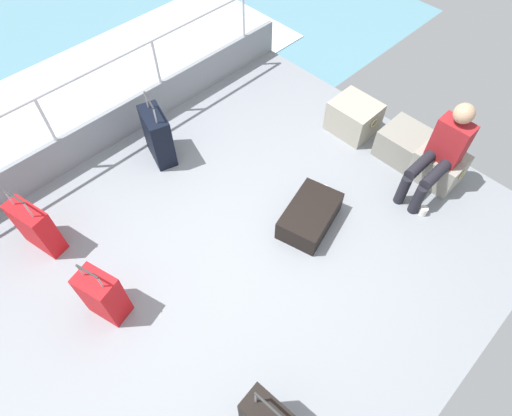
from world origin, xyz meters
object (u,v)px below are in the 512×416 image
object	(u,v)px
cargo_crate_0	(354,117)
paper_cup	(423,211)
passenger_seated	(441,151)
suitcase_4	(103,295)
cargo_crate_1	(408,146)
cargo_crate_2	(438,167)
suitcase_2	(158,136)
suitcase_3	(310,216)
suitcase_0	(36,227)

from	to	relation	value
cargo_crate_0	paper_cup	bearing A→B (deg)	-20.18
passenger_seated	cargo_crate_0	bearing A→B (deg)	172.46
passenger_seated	paper_cup	bearing A→B (deg)	-60.80
cargo_crate_0	suitcase_4	xyz separation A→B (m)	(-0.08, -3.43, 0.09)
cargo_crate_1	cargo_crate_2	world-z (taller)	cargo_crate_2
suitcase_2	cargo_crate_2	bearing A→B (deg)	39.04
suitcase_2	suitcase_3	xyz separation A→B (m)	(1.84, 0.50, -0.19)
suitcase_0	paper_cup	bearing A→B (deg)	50.74
cargo_crate_1	suitcase_4	bearing A→B (deg)	-102.89
cargo_crate_2	suitcase_2	distance (m)	3.12
suitcase_3	suitcase_2	bearing A→B (deg)	-164.75
cargo_crate_1	suitcase_2	size ratio (longest dim) A/B	0.78
cargo_crate_0	paper_cup	size ratio (longest dim) A/B	5.64
suitcase_0	paper_cup	distance (m)	3.89
suitcase_3	suitcase_4	world-z (taller)	suitcase_4
cargo_crate_1	suitcase_0	xyz separation A→B (m)	(-1.85, -3.57, 0.11)
passenger_seated	suitcase_3	xyz separation A→B (m)	(-0.58, -1.28, -0.44)
cargo_crate_0	paper_cup	distance (m)	1.42
cargo_crate_2	suitcase_3	world-z (taller)	cargo_crate_2
passenger_seated	suitcase_4	bearing A→B (deg)	-110.37
cargo_crate_0	suitcase_0	distance (m)	3.67
suitcase_4	paper_cup	size ratio (longest dim) A/B	7.27
passenger_seated	paper_cup	xyz separation A→B (m)	(0.19, -0.34, -0.51)
paper_cup	suitcase_0	bearing A→B (deg)	-129.26
cargo_crate_1	suitcase_3	size ratio (longest dim) A/B	0.83
suitcase_3	suitcase_0	bearing A→B (deg)	-129.27
suitcase_3	cargo_crate_0	bearing A→B (deg)	111.32
passenger_seated	suitcase_0	world-z (taller)	passenger_seated
passenger_seated	suitcase_4	distance (m)	3.51
cargo_crate_0	passenger_seated	distance (m)	1.21
suitcase_0	suitcase_3	distance (m)	2.67
cargo_crate_0	paper_cup	xyz separation A→B (m)	(1.33, -0.49, -0.15)
cargo_crate_0	cargo_crate_1	bearing A→B (deg)	5.74
cargo_crate_1	suitcase_3	xyz separation A→B (m)	(-0.17, -1.50, -0.05)
paper_cup	suitcase_4	bearing A→B (deg)	-115.54
suitcase_4	paper_cup	bearing A→B (deg)	64.46
cargo_crate_1	suitcase_2	world-z (taller)	suitcase_2
cargo_crate_0	suitcase_0	bearing A→B (deg)	-107.91
cargo_crate_2	passenger_seated	distance (m)	0.42
cargo_crate_1	suitcase_4	xyz separation A→B (m)	(-0.80, -3.50, 0.11)
passenger_seated	suitcase_4	world-z (taller)	passenger_seated
passenger_seated	suitcase_3	distance (m)	1.47
cargo_crate_0	suitcase_2	world-z (taller)	suitcase_2
cargo_crate_1	suitcase_2	xyz separation A→B (m)	(-2.00, -2.00, 0.14)
suitcase_2	suitcase_3	distance (m)	1.91
cargo_crate_0	cargo_crate_2	size ratio (longest dim) A/B	1.07
cargo_crate_1	cargo_crate_2	bearing A→B (deg)	-5.87
suitcase_2	paper_cup	size ratio (longest dim) A/B	8.34
suitcase_3	suitcase_4	size ratio (longest dim) A/B	1.07
cargo_crate_1	paper_cup	bearing A→B (deg)	-42.88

